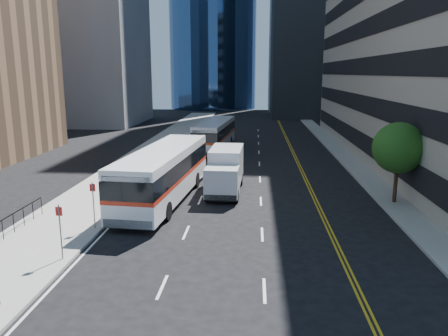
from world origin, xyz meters
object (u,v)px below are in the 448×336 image
street_tree (399,148)px  bus_front (164,172)px  bus_rear (215,134)px  box_truck (225,170)px

street_tree → bus_front: (-14.84, -0.11, -1.78)m
street_tree → bus_rear: size_ratio=0.42×
street_tree → bus_front: bearing=-179.6°
bus_front → box_truck: size_ratio=2.11×
bus_rear → box_truck: bus_rear is taller
bus_rear → street_tree: bearing=-50.6°
bus_rear → box_truck: (2.29, -17.38, -0.10)m
street_tree → box_truck: size_ratio=0.80×
bus_front → box_truck: (3.86, 2.22, -0.27)m
street_tree → bus_rear: (-13.27, 19.49, -1.94)m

